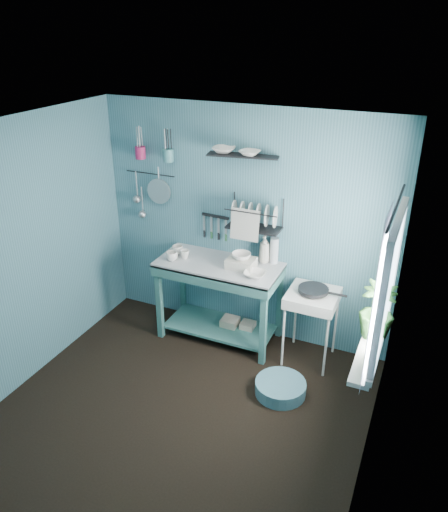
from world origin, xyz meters
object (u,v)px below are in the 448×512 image
at_px(mug_mid, 185,254).
at_px(soap_bottle, 264,249).
at_px(frying_pan, 313,290).
at_px(utensil_cup_teal, 168,155).
at_px(wash_tub, 241,263).
at_px(mug_left, 172,256).
at_px(water_bottle, 274,251).
at_px(potted_plant, 377,310).
at_px(mug_right, 178,250).
at_px(storage_tin_large, 230,327).
at_px(dish_rack, 254,214).
at_px(utensil_cup_magenta, 140,153).
at_px(floor_basin, 280,388).
at_px(storage_tin_small, 248,330).
at_px(colander, 159,191).
at_px(hotplate_stand, 310,327).
at_px(work_counter, 220,300).

height_order(mug_mid, soap_bottle, soap_bottle).
height_order(frying_pan, utensil_cup_teal, utensil_cup_teal).
relative_size(wash_tub, frying_pan, 0.93).
relative_size(mug_left, wash_tub, 0.44).
xyz_separation_m(water_bottle, potted_plant, (1.15, -0.80, 0.02)).
distance_m(mug_right, potted_plant, 2.25).
xyz_separation_m(water_bottle, storage_tin_large, (-0.42, -0.17, -0.95)).
relative_size(dish_rack, utensil_cup_magenta, 4.23).
bearing_deg(floor_basin, soap_bottle, 120.57).
xyz_separation_m(wash_tub, water_bottle, (0.27, 0.24, 0.09)).
distance_m(soap_bottle, floor_basin, 1.40).
relative_size(frying_pan, utensil_cup_magenta, 2.31).
distance_m(mug_left, soap_bottle, 0.97).
height_order(potted_plant, floor_basin, potted_plant).
distance_m(mug_left, mug_right, 0.16).
bearing_deg(dish_rack, frying_pan, -9.00).
xyz_separation_m(mug_right, potted_plant, (2.17, -0.58, 0.11)).
bearing_deg(soap_bottle, water_bottle, 11.31).
relative_size(dish_rack, storage_tin_small, 2.75).
height_order(dish_rack, utensil_cup_magenta, utensil_cup_magenta).
height_order(soap_bottle, frying_pan, soap_bottle).
height_order(utensil_cup_magenta, storage_tin_large, utensil_cup_magenta).
height_order(mug_mid, utensil_cup_teal, utensil_cup_teal).
height_order(soap_bottle, dish_rack, dish_rack).
height_order(soap_bottle, storage_tin_small, soap_bottle).
bearing_deg(potted_plant, utensil_cup_teal, 161.67).
relative_size(colander, floor_basin, 0.58).
distance_m(hotplate_stand, floor_basin, 0.72).
xyz_separation_m(mug_right, storage_tin_large, (0.60, 0.05, -0.86)).
relative_size(mug_mid, storage_tin_small, 0.50).
bearing_deg(work_counter, soap_bottle, 21.94).
height_order(dish_rack, potted_plant, dish_rack).
distance_m(mug_mid, colander, 0.77).
height_order(work_counter, mug_right, mug_right).
relative_size(mug_right, utensil_cup_teal, 0.95).
relative_size(work_counter, soap_bottle, 4.34).
bearing_deg(mug_left, water_bottle, 20.81).
xyz_separation_m(dish_rack, floor_basin, (0.60, -0.78, -1.40)).
height_order(water_bottle, colander, colander).
distance_m(soap_bottle, potted_plant, 1.47).
distance_m(mug_mid, mug_right, 0.13).
height_order(frying_pan, dish_rack, dish_rack).
height_order(hotplate_stand, colander, colander).
bearing_deg(potted_plant, mug_mid, 165.71).
height_order(wash_tub, colander, colander).
bearing_deg(frying_pan, mug_left, -174.08).
height_order(work_counter, utensil_cup_teal, utensil_cup_teal).
distance_m(mug_right, frying_pan, 1.52).
height_order(utensil_cup_teal, potted_plant, utensil_cup_teal).
relative_size(work_counter, utensil_cup_teal, 9.98).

